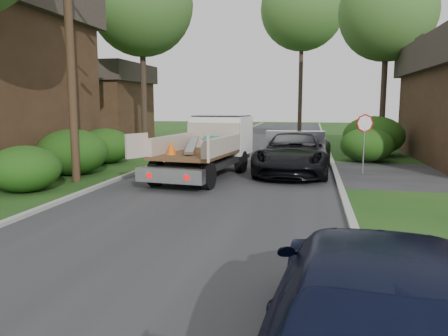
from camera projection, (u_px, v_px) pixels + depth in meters
ground at (177, 226)px, 10.40m from camera, size 120.00×120.00×0.00m
road at (243, 167)px, 20.10m from camera, size 8.00×90.00×0.02m
curb_left at (158, 163)px, 20.88m from camera, size 0.20×90.00×0.12m
curb_right at (334, 168)px, 19.29m from camera, size 0.20×90.00×0.12m
stop_sign at (364, 131)px, 17.85m from camera, size 0.71×0.32×2.48m
utility_pole at (70, 39)px, 15.54m from camera, size 2.42×1.25×10.00m
house_left_far at (95, 102)px, 33.91m from camera, size 7.56×7.56×6.00m
hedge_left_a at (24, 169)px, 14.40m from camera, size 2.34×2.34×1.53m
hedge_left_b at (72, 152)px, 17.83m from camera, size 2.86×2.86×1.87m
hedge_left_c at (105, 146)px, 21.29m from camera, size 2.60×2.60×1.70m
hedge_right_a at (367, 145)px, 21.75m from camera, size 2.60×2.60×1.70m
hedge_right_b at (374, 136)px, 24.49m from camera, size 3.38×3.38×2.21m
tree_left_far at (141, 4)px, 27.03m from camera, size 6.40×6.40×12.20m
tree_right_far at (388, 13)px, 27.09m from camera, size 6.00×6.00×11.50m
tree_center_far at (302, 9)px, 37.50m from camera, size 7.20×7.20×14.60m
flatbed_truck at (212, 143)px, 17.79m from camera, size 3.43×6.61×2.40m
black_pickup at (294, 153)px, 18.12m from camera, size 3.19×6.33×1.72m
navy_suv at (379, 309)px, 4.46m from camera, size 2.77×5.81×1.64m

